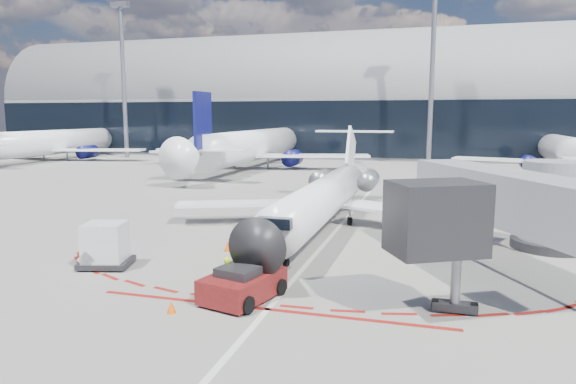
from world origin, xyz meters
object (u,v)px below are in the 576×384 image
(uld_container, at_px, (106,245))
(pushback_tug, at_px, (243,284))
(regional_jet, at_px, (327,195))
(ramp_worker, at_px, (227,277))

(uld_container, bearing_deg, pushback_tug, -31.53)
(regional_jet, relative_size, ramp_worker, 15.61)
(regional_jet, relative_size, pushback_tug, 4.68)
(pushback_tug, relative_size, ramp_worker, 3.34)
(pushback_tug, distance_m, uld_container, 8.26)
(ramp_worker, bearing_deg, regional_jet, -115.11)
(ramp_worker, height_order, uld_container, uld_container)
(pushback_tug, xyz_separation_m, uld_container, (-7.91, 2.34, 0.45))
(regional_jet, distance_m, pushback_tug, 13.77)
(regional_jet, height_order, pushback_tug, regional_jet)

